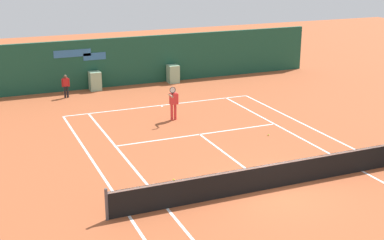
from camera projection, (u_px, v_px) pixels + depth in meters
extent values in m
plane|color=#A8512D|center=(272.00, 188.00, 19.01)|extent=(80.00, 80.00, 0.00)
cube|color=white|center=(161.00, 105.00, 29.28)|extent=(10.60, 0.10, 0.01)
cube|color=white|center=(129.00, 216.00, 17.04)|extent=(0.10, 23.40, 0.01)
cube|color=white|center=(167.00, 208.00, 17.52)|extent=(0.10, 23.40, 0.01)
cube|color=white|center=(362.00, 171.00, 20.51)|extent=(0.10, 23.40, 0.01)
cube|color=white|center=(200.00, 134.00, 24.63)|extent=(8.00, 0.10, 0.01)
cube|color=white|center=(231.00, 158.00, 21.82)|extent=(0.10, 6.40, 0.01)
cube|color=white|center=(162.00, 106.00, 29.15)|extent=(0.10, 0.24, 0.01)
cylinder|color=#4C4C51|center=(107.00, 205.00, 16.62)|extent=(0.10, 0.10, 1.07)
cube|color=black|center=(273.00, 176.00, 18.87)|extent=(12.00, 0.03, 0.95)
cube|color=white|center=(273.00, 164.00, 18.74)|extent=(12.00, 0.04, 0.06)
cube|color=#194C38|center=(132.00, 61.00, 33.48)|extent=(25.00, 0.24, 3.02)
cube|color=#2D6BA8|center=(72.00, 53.00, 31.76)|extent=(2.21, 0.02, 0.44)
cube|color=#2D6BA8|center=(95.00, 56.00, 32.33)|extent=(1.38, 0.02, 0.44)
cube|color=#8CB793|center=(95.00, 81.00, 32.35)|extent=(0.67, 0.70, 1.14)
cube|color=#8CB793|center=(173.00, 74.00, 34.24)|extent=(0.67, 0.70, 1.14)
cylinder|color=red|center=(175.00, 112.00, 26.70)|extent=(0.13, 0.13, 0.81)
cylinder|color=red|center=(172.00, 112.00, 26.63)|extent=(0.13, 0.13, 0.81)
cube|color=red|center=(173.00, 99.00, 26.46)|extent=(0.37, 0.21, 0.57)
sphere|color=tan|center=(173.00, 91.00, 26.34)|extent=(0.22, 0.22, 0.22)
cylinder|color=white|center=(173.00, 89.00, 26.31)|extent=(0.21, 0.21, 0.06)
cylinder|color=red|center=(178.00, 99.00, 26.55)|extent=(0.09, 0.09, 0.55)
cylinder|color=tan|center=(171.00, 96.00, 26.06)|extent=(0.10, 0.55, 0.09)
cylinder|color=black|center=(173.00, 95.00, 25.79)|extent=(0.03, 0.03, 0.22)
torus|color=black|center=(173.00, 90.00, 25.71)|extent=(0.30, 0.03, 0.30)
cylinder|color=silver|center=(173.00, 90.00, 25.71)|extent=(0.26, 0.01, 0.26)
cylinder|color=black|center=(68.00, 92.00, 30.76)|extent=(0.11, 0.11, 0.68)
cylinder|color=black|center=(65.00, 92.00, 30.71)|extent=(0.11, 0.11, 0.68)
cube|color=#AD1E1E|center=(66.00, 82.00, 30.56)|extent=(0.31, 0.17, 0.48)
sphere|color=brown|center=(65.00, 76.00, 30.46)|extent=(0.19, 0.19, 0.19)
cylinder|color=#AD1E1E|center=(69.00, 82.00, 30.64)|extent=(0.07, 0.07, 0.46)
cylinder|color=#AD1E1E|center=(62.00, 83.00, 30.50)|extent=(0.07, 0.07, 0.46)
sphere|color=#CCE033|center=(268.00, 135.00, 24.46)|extent=(0.07, 0.07, 0.07)
sphere|color=#CCE033|center=(174.00, 180.00, 19.66)|extent=(0.07, 0.07, 0.07)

